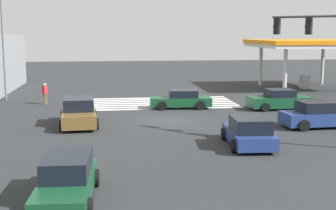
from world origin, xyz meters
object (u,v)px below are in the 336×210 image
Objects in this scene: car_1 at (79,113)px; street_light_pole_b at (3,33)px; car_4 at (67,180)px; car_6 at (279,100)px; car_0 at (249,132)px; car_5 at (317,115)px; pedestrian at (45,93)px; car_2 at (181,100)px.

street_light_pole_b reaches higher than car_1.
car_4 reaches higher than car_6.
car_0 is at bearing 49.82° from car_1.
pedestrian is (17.09, -11.19, 0.20)m from car_5.
pedestrian is at bearing 145.06° from street_light_pole_b.
car_2 is 10.73m from pedestrian.
car_5 is at bearing 87.32° from car_6.
pedestrian is at bearing 41.52° from car_0.
car_4 is at bearing 49.80° from car_6.
car_4 is (6.80, 18.41, 0.07)m from car_2.
car_1 is (8.64, -6.40, 0.07)m from car_0.
car_5 is at bearing 130.37° from car_4.
car_6 is (-7.04, 1.33, 0.04)m from car_2.
car_5 reaches higher than car_4.
car_5 reaches higher than car_6.
car_1 is 0.52× the size of street_light_pole_b.
car_2 is at bearing 123.97° from car_1.
car_4 is at bearing 73.60° from car_2.
car_2 is 1.03× the size of car_6.
car_4 is at bearing -144.98° from car_5.
car_5 is (-5.38, -3.97, 0.03)m from car_0.
car_4 is 21.93m from pedestrian.
car_5 is at bearing 10.19° from pedestrian.
pedestrian is 0.18× the size of street_light_pole_b.
car_5 is 25.10m from street_light_pole_b.
car_1 is at bearing 57.31° from car_0.
car_1 reaches higher than car_2.
pedestrian reaches higher than car_4.
car_2 is 15.59m from street_light_pole_b.
car_0 is 0.46× the size of street_light_pole_b.
car_5 is 0.94× the size of car_6.
car_0 is at bearing 100.99° from car_2.
car_6 is (-5.55, -10.58, -0.02)m from car_0.
car_1 reaches higher than car_6.
car_0 is at bearing -146.01° from car_5.
car_0 is 0.94× the size of car_2.
car_4 is (-0.35, 12.90, -0.06)m from car_1.
car_2 is 7.16m from car_6.
car_1 is 1.16× the size of car_5.
car_0 is 0.88× the size of car_4.
car_1 is 1.06× the size of car_2.
street_light_pole_b reaches higher than car_5.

